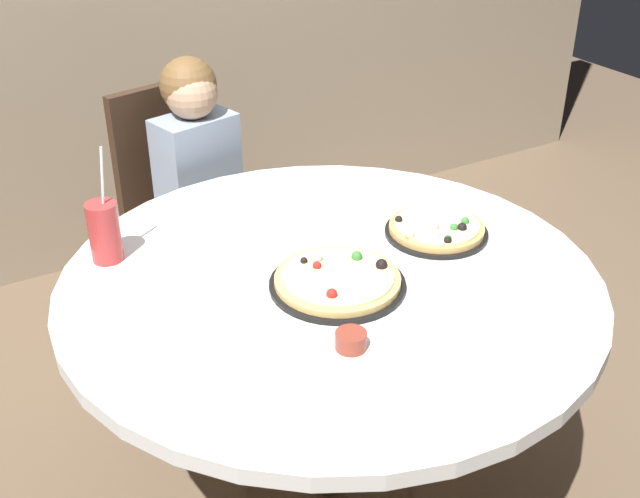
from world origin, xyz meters
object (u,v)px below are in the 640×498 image
Objects in this scene: chair_wooden at (185,205)px; pizza_cheese at (437,229)px; sauce_bowl at (351,340)px; soda_cup at (104,232)px; diner_child at (215,235)px; pizza_veggie at (338,281)px; dining_table at (330,303)px.

chair_wooden reaches higher than pizza_cheese.
chair_wooden reaches higher than sauce_bowl.
sauce_bowl is at bearing -61.91° from soda_cup.
diner_child is 0.73m from soda_cup.
chair_wooden is 0.81m from soda_cup.
soda_cup is 4.40× the size of sauce_bowl.
chair_wooden is at bearing 90.46° from pizza_veggie.
soda_cup reaches higher than pizza_veggie.
diner_child is (0.02, 0.79, -0.18)m from dining_table.
pizza_veggie is at bearing 65.25° from sauce_bowl.
dining_table is 4.40× the size of soda_cup.
diner_child reaches higher than sauce_bowl.
dining_table is 19.37× the size of sauce_bowl.
dining_table is at bearing -37.96° from soda_cup.
chair_wooden is 0.19m from diner_child.
sauce_bowl is at bearing -112.37° from dining_table.
pizza_veggie is at bearing -89.54° from chair_wooden.
diner_child is at bearing 114.17° from pizza_cheese.
sauce_bowl is at bearing -94.38° from chair_wooden.
pizza_veggie is at bearing -91.87° from diner_child.
pizza_cheese is 0.92× the size of soda_cup.
pizza_cheese is 0.88m from soda_cup.
diner_child is 3.52× the size of soda_cup.
chair_wooden is at bearing 85.62° from sauce_bowl.
diner_child is 3.84× the size of pizza_cheese.
chair_wooden is at bearing 54.77° from soda_cup.
chair_wooden is at bearing 111.89° from pizza_cheese.
soda_cup reaches higher than chair_wooden.
sauce_bowl is at bearing -97.00° from diner_child.
diner_child is (0.04, -0.18, -0.05)m from chair_wooden.
soda_cup reaches higher than dining_table.
soda_cup reaches higher than pizza_cheese.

